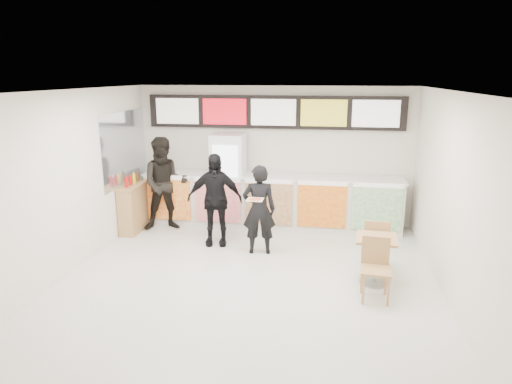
% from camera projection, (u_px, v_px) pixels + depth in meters
% --- Properties ---
extents(floor, '(7.00, 7.00, 0.00)m').
position_uv_depth(floor, '(245.00, 289.00, 7.07)').
color(floor, beige).
rests_on(floor, ground).
extents(ceiling, '(7.00, 7.00, 0.00)m').
position_uv_depth(ceiling, '(244.00, 92.00, 6.32)').
color(ceiling, white).
rests_on(ceiling, wall_back).
extents(wall_back, '(6.00, 0.00, 6.00)m').
position_uv_depth(wall_back, '(274.00, 155.00, 10.04)').
color(wall_back, silver).
rests_on(wall_back, floor).
extents(wall_left, '(0.00, 7.00, 7.00)m').
position_uv_depth(wall_left, '(57.00, 188.00, 7.16)').
color(wall_left, silver).
rests_on(wall_left, floor).
extents(wall_right, '(0.00, 7.00, 7.00)m').
position_uv_depth(wall_right, '(460.00, 205.00, 6.23)').
color(wall_right, silver).
rests_on(wall_right, floor).
extents(service_counter, '(5.56, 0.77, 1.14)m').
position_uv_depth(service_counter, '(271.00, 201.00, 9.89)').
color(service_counter, silver).
rests_on(service_counter, floor).
extents(menu_board, '(5.50, 0.14, 0.70)m').
position_uv_depth(menu_board, '(274.00, 112.00, 9.72)').
color(menu_board, black).
rests_on(menu_board, wall_back).
extents(drinks_fridge, '(0.70, 0.67, 2.00)m').
position_uv_depth(drinks_fridge, '(229.00, 180.00, 9.94)').
color(drinks_fridge, white).
rests_on(drinks_fridge, floor).
extents(mirror_panel, '(0.01, 2.00, 1.50)m').
position_uv_depth(mirror_panel, '(125.00, 148.00, 9.44)').
color(mirror_panel, '#B2B7BF').
rests_on(mirror_panel, wall_left).
extents(customer_main, '(0.66, 0.49, 1.67)m').
position_uv_depth(customer_main, '(259.00, 210.00, 8.32)').
color(customer_main, black).
rests_on(customer_main, floor).
extents(customer_left, '(1.16, 1.03, 1.98)m').
position_uv_depth(customer_left, '(165.00, 184.00, 9.60)').
color(customer_left, black).
rests_on(customer_left, floor).
extents(customer_mid, '(1.10, 0.57, 1.80)m').
position_uv_depth(customer_mid, '(215.00, 200.00, 8.75)').
color(customer_mid, black).
rests_on(customer_mid, floor).
extents(pizza_slice, '(0.36, 0.36, 0.02)m').
position_uv_depth(pizza_slice, '(255.00, 199.00, 7.81)').
color(pizza_slice, beige).
rests_on(pizza_slice, customer_main).
extents(cafe_table, '(0.66, 1.60, 0.92)m').
position_uv_depth(cafe_table, '(376.00, 251.00, 7.15)').
color(cafe_table, tan).
rests_on(cafe_table, floor).
extents(condiment_ledge, '(0.37, 0.90, 1.20)m').
position_uv_depth(condiment_ledge, '(133.00, 207.00, 9.59)').
color(condiment_ledge, tan).
rests_on(condiment_ledge, floor).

